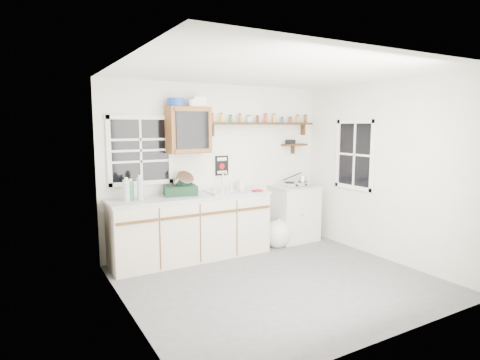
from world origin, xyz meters
The scene contains 18 objects.
room centered at (0.00, 0.00, 1.25)m, with size 3.64×3.24×2.54m.
main_cabinet centered at (-0.58, 1.30, 0.46)m, with size 2.31×0.63×0.92m.
right_cabinet centered at (1.25, 1.32, 0.46)m, with size 0.73×0.57×0.91m.
sink centered at (-0.05, 1.30, 0.93)m, with size 0.52×0.44×0.29m.
upper_cabinet centered at (-0.55, 1.44, 1.82)m, with size 0.60×0.32×0.65m.
upper_cabinet_clutter centered at (-0.59, 1.44, 2.21)m, with size 0.55×0.24×0.14m.
spice_shelf centered at (0.73, 1.51, 1.93)m, with size 1.91×0.18×0.35m.
secondary_shelf centered at (1.36, 1.52, 1.58)m, with size 0.45×0.16×0.24m.
warning_sign centered at (0.05, 1.59, 1.28)m, with size 0.22×0.02×0.30m.
window_back centered at (-1.20, 1.59, 1.55)m, with size 0.93×0.03×0.98m.
window_right centered at (1.79, 0.55, 1.45)m, with size 0.03×0.78×1.08m.
water_bottles centered at (-1.41, 1.30, 1.06)m, with size 0.26×0.15×0.33m.
dish_rack centered at (-0.70, 1.38, 1.03)m, with size 0.51×0.43×0.34m.
soap_bottle centered at (0.30, 1.45, 1.01)m, with size 0.08×0.09×0.19m, color white.
rag centered at (0.39, 1.10, 0.93)m, with size 0.14×0.12×0.02m, color maroon.
hotplate centered at (1.27, 1.31, 0.94)m, with size 0.52×0.29×0.07m.
saucepan centered at (1.39, 1.31, 1.02)m, with size 0.34×0.26×0.16m.
trash_bag centered at (0.80, 1.15, 0.21)m, with size 0.42×0.38×0.48m.
Camera 1 is at (-2.74, -3.85, 1.89)m, focal length 30.00 mm.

